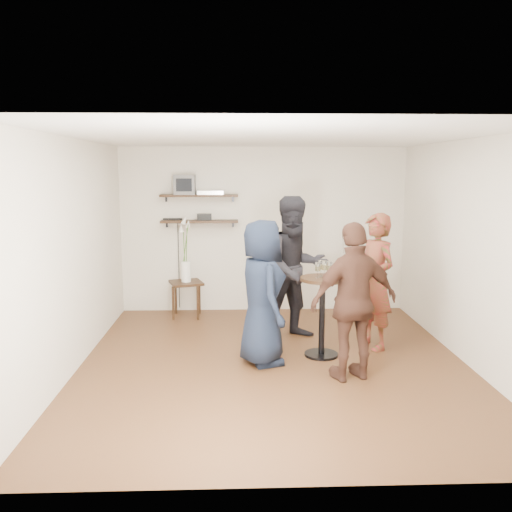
{
  "coord_description": "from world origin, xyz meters",
  "views": [
    {
      "loc": [
        -0.43,
        -6.05,
        2.25
      ],
      "look_at": [
        -0.19,
        0.4,
        1.22
      ],
      "focal_mm": 38.0,
      "sensor_mm": 36.0,
      "label": 1
    }
  ],
  "objects_px": {
    "crt_monitor": "(185,185)",
    "side_table": "(186,287)",
    "dvd_deck": "(211,192)",
    "person_plaid": "(375,281)",
    "person_dark": "(295,268)",
    "person_navy": "(262,292)",
    "drinks_table": "(322,306)",
    "person_brown": "(354,302)",
    "radio": "(204,217)"
  },
  "relations": [
    {
      "from": "dvd_deck",
      "to": "person_brown",
      "type": "distance_m",
      "value": 3.45
    },
    {
      "from": "person_navy",
      "to": "dvd_deck",
      "type": "bearing_deg",
      "value": 0.47
    },
    {
      "from": "crt_monitor",
      "to": "person_plaid",
      "type": "bearing_deg",
      "value": -35.85
    },
    {
      "from": "side_table",
      "to": "drinks_table",
      "type": "xyz_separation_m",
      "value": [
        1.8,
        -1.84,
        0.16
      ]
    },
    {
      "from": "person_navy",
      "to": "person_brown",
      "type": "distance_m",
      "value": 1.1
    },
    {
      "from": "person_plaid",
      "to": "person_navy",
      "type": "height_order",
      "value": "person_plaid"
    },
    {
      "from": "crt_monitor",
      "to": "radio",
      "type": "height_order",
      "value": "crt_monitor"
    },
    {
      "from": "side_table",
      "to": "person_dark",
      "type": "relative_size",
      "value": 0.3
    },
    {
      "from": "person_navy",
      "to": "drinks_table",
      "type": "bearing_deg",
      "value": -90.0
    },
    {
      "from": "crt_monitor",
      "to": "person_plaid",
      "type": "distance_m",
      "value": 3.33
    },
    {
      "from": "radio",
      "to": "side_table",
      "type": "distance_m",
      "value": 1.13
    },
    {
      "from": "radio",
      "to": "person_plaid",
      "type": "height_order",
      "value": "person_plaid"
    },
    {
      "from": "crt_monitor",
      "to": "side_table",
      "type": "distance_m",
      "value": 1.58
    },
    {
      "from": "side_table",
      "to": "person_brown",
      "type": "relative_size",
      "value": 0.34
    },
    {
      "from": "person_navy",
      "to": "crt_monitor",
      "type": "bearing_deg",
      "value": 8.98
    },
    {
      "from": "person_brown",
      "to": "drinks_table",
      "type": "bearing_deg",
      "value": -90.0
    },
    {
      "from": "crt_monitor",
      "to": "person_navy",
      "type": "distance_m",
      "value": 2.82
    },
    {
      "from": "drinks_table",
      "to": "person_plaid",
      "type": "bearing_deg",
      "value": 22.37
    },
    {
      "from": "crt_monitor",
      "to": "person_plaid",
      "type": "height_order",
      "value": "crt_monitor"
    },
    {
      "from": "person_dark",
      "to": "person_brown",
      "type": "xyz_separation_m",
      "value": [
        0.47,
        -1.46,
        -0.1
      ]
    },
    {
      "from": "dvd_deck",
      "to": "person_plaid",
      "type": "height_order",
      "value": "dvd_deck"
    },
    {
      "from": "person_dark",
      "to": "person_navy",
      "type": "relative_size",
      "value": 1.13
    },
    {
      "from": "crt_monitor",
      "to": "radio",
      "type": "xyz_separation_m",
      "value": [
        0.29,
        0.0,
        -0.5
      ]
    },
    {
      "from": "side_table",
      "to": "person_dark",
      "type": "height_order",
      "value": "person_dark"
    },
    {
      "from": "side_table",
      "to": "person_brown",
      "type": "distance_m",
      "value": 3.29
    },
    {
      "from": "person_dark",
      "to": "crt_monitor",
      "type": "bearing_deg",
      "value": 119.34
    },
    {
      "from": "drinks_table",
      "to": "person_navy",
      "type": "distance_m",
      "value": 0.8
    },
    {
      "from": "side_table",
      "to": "person_navy",
      "type": "height_order",
      "value": "person_navy"
    },
    {
      "from": "radio",
      "to": "person_plaid",
      "type": "bearing_deg",
      "value": -39.26
    },
    {
      "from": "radio",
      "to": "side_table",
      "type": "relative_size",
      "value": 0.38
    },
    {
      "from": "drinks_table",
      "to": "person_brown",
      "type": "xyz_separation_m",
      "value": [
        0.22,
        -0.74,
        0.23
      ]
    },
    {
      "from": "dvd_deck",
      "to": "person_navy",
      "type": "height_order",
      "value": "dvd_deck"
    },
    {
      "from": "crt_monitor",
      "to": "side_table",
      "type": "height_order",
      "value": "crt_monitor"
    },
    {
      "from": "radio",
      "to": "person_navy",
      "type": "height_order",
      "value": "person_navy"
    },
    {
      "from": "crt_monitor",
      "to": "dvd_deck",
      "type": "xyz_separation_m",
      "value": [
        0.4,
        0.0,
        -0.12
      ]
    },
    {
      "from": "side_table",
      "to": "crt_monitor",
      "type": "bearing_deg",
      "value": 93.51
    },
    {
      "from": "crt_monitor",
      "to": "person_brown",
      "type": "relative_size",
      "value": 0.19
    },
    {
      "from": "drinks_table",
      "to": "person_plaid",
      "type": "height_order",
      "value": "person_plaid"
    },
    {
      "from": "crt_monitor",
      "to": "person_dark",
      "type": "bearing_deg",
      "value": -41.63
    },
    {
      "from": "person_dark",
      "to": "person_navy",
      "type": "bearing_deg",
      "value": -136.58
    },
    {
      "from": "drinks_table",
      "to": "radio",
      "type": "bearing_deg",
      "value": 125.72
    },
    {
      "from": "person_navy",
      "to": "radio",
      "type": "bearing_deg",
      "value": 2.76
    },
    {
      "from": "person_plaid",
      "to": "drinks_table",
      "type": "bearing_deg",
      "value": -90.0
    },
    {
      "from": "person_plaid",
      "to": "person_dark",
      "type": "relative_size",
      "value": 0.9
    },
    {
      "from": "radio",
      "to": "person_brown",
      "type": "bearing_deg",
      "value": -58.54
    },
    {
      "from": "person_plaid",
      "to": "dvd_deck",
      "type": "bearing_deg",
      "value": -152.95
    },
    {
      "from": "person_dark",
      "to": "person_plaid",
      "type": "bearing_deg",
      "value": -43.33
    },
    {
      "from": "crt_monitor",
      "to": "person_dark",
      "type": "xyz_separation_m",
      "value": [
        1.57,
        -1.39,
        -1.06
      ]
    },
    {
      "from": "drinks_table",
      "to": "person_navy",
      "type": "relative_size",
      "value": 0.58
    },
    {
      "from": "dvd_deck",
      "to": "person_dark",
      "type": "xyz_separation_m",
      "value": [
        1.17,
        -1.39,
        -0.94
      ]
    }
  ]
}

